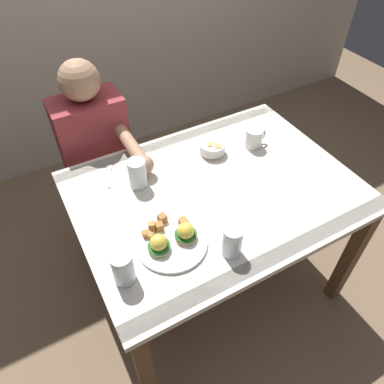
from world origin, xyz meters
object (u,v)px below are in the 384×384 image
Objects in this scene: dining_table at (215,206)px; coffee_mug at (254,137)px; water_glass_near at (232,243)px; diner_person at (98,153)px; fruit_bowl at (212,148)px; water_glass_far at (138,175)px; water_glass_extra at (123,270)px; fork at (109,174)px; eggs_benedict_plate at (171,240)px.

coffee_mug reaches higher than dining_table.
water_glass_near is 0.11× the size of diner_person.
coffee_mug is at bearing -13.20° from fruit_bowl.
water_glass_far and water_glass_extra have the same top height.
coffee_mug reaches higher than fork.
water_glass_extra reaches higher than eggs_benedict_plate.
eggs_benedict_plate is at bearing -136.88° from fruit_bowl.
coffee_mug is at bearing -11.49° from fork.
water_glass_far is (-0.16, 0.49, 0.00)m from water_glass_near.
water_glass_near reaches higher than dining_table.
water_glass_extra is at bearing -156.09° from dining_table.
water_glass_near reaches higher than coffee_mug.
eggs_benedict_plate is 0.48m from fork.
fork is at bearing 169.24° from fruit_bowl.
dining_table is 0.28m from fruit_bowl.
water_glass_near is (-0.13, -0.31, 0.16)m from dining_table.
dining_table is 0.69m from diner_person.
dining_table is 4.44× the size of eggs_benedict_plate.
dining_table is at bearing 23.91° from water_glass_extra.
fruit_bowl is 0.21m from coffee_mug.
water_glass_far is (-0.39, -0.03, 0.03)m from fruit_bowl.
dining_table is at bearing -39.68° from fork.
diner_person is (-0.66, 0.43, -0.14)m from coffee_mug.
diner_person reaches higher than eggs_benedict_plate.
coffee_mug is at bearing 47.12° from water_glass_near.
diner_person reaches higher than water_glass_extra.
eggs_benedict_plate is at bearing 141.12° from water_glass_near.
water_glass_extra is at bearing -144.40° from fruit_bowl.
water_glass_near is 0.39m from water_glass_extra.
eggs_benedict_plate is (-0.30, -0.17, 0.13)m from dining_table.
fork is 0.67m from water_glass_near.
fork is 1.14× the size of water_glass_far.
water_glass_near is at bearing -132.88° from coffee_mug.
water_glass_far is at bearing 87.21° from eggs_benedict_plate.
water_glass_extra is (-0.21, -0.06, 0.03)m from eggs_benedict_plate.
fruit_bowl is 0.90× the size of water_glass_extra.
fork is 1.14× the size of water_glass_extra.
coffee_mug is 0.73× the size of fork.
eggs_benedict_plate is 0.56m from fruit_bowl.
diner_person reaches higher than water_glass_far.
coffee_mug is (0.62, 0.34, 0.03)m from eggs_benedict_plate.
fruit_bowl reaches higher than fork.
dining_table is at bearing -151.78° from coffee_mug.
eggs_benedict_plate is at bearing -86.58° from diner_person.
fruit_bowl is at bearing 65.66° from water_glass_near.
coffee_mug is 0.60m from water_glass_far.
water_glass_far is 1.00× the size of water_glass_extra.
water_glass_far is (0.02, 0.35, 0.03)m from eggs_benedict_plate.
dining_table is 0.39m from coffee_mug.
water_glass_extra is at bearing -164.41° from eggs_benedict_plate.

